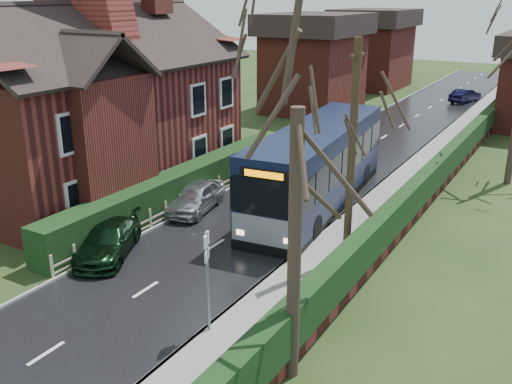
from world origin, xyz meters
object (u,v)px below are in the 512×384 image
Objects in this scene: car_silver at (196,197)px; bus_stop_sign at (207,268)px; brick_house at (92,99)px; bus at (317,167)px; car_green at (108,240)px; telegraph_pole at (352,155)px.

bus_stop_sign is (6.00, -7.67, 1.41)m from car_silver.
brick_house reaches higher than bus.
brick_house is at bearing 111.09° from car_green.
car_silver is at bearing 173.37° from telegraph_pole.
bus_stop_sign is (6.10, -2.38, 1.46)m from car_green.
telegraph_pole is at bearing 0.56° from car_green.
brick_house is 8.80m from car_green.
bus_stop_sign is at bearing -47.51° from car_green.
bus_stop_sign is at bearing -86.56° from bus.
brick_house is 1.87× the size of telegraph_pole.
car_green is 0.52× the size of telegraph_pole.
brick_house is at bearing 177.48° from telegraph_pole.
telegraph_pole is at bearing -6.39° from brick_house.
car_silver is 0.92× the size of car_green.
brick_house is at bearing 168.58° from car_silver.
brick_house reaches higher than car_green.
bus_stop_sign reaches higher than car_silver.
brick_house is 3.92× the size of car_silver.
car_green is 9.25m from telegraph_pole.
brick_house is 13.63m from telegraph_pole.
telegraph_pole is (7.70, 3.88, 3.36)m from car_green.
telegraph_pole is (13.53, -1.52, -0.43)m from brick_house.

